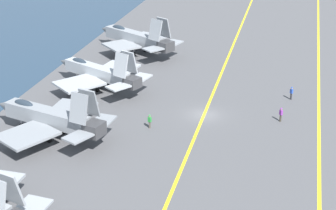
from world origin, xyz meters
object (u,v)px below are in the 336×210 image
(parked_jet_second, at_px, (49,117))
(crew_blue_vest, at_px, (291,93))
(crew_purple_vest, at_px, (281,114))
(parked_jet_fourth, at_px, (135,38))
(crew_green_vest, at_px, (150,121))
(parked_jet_third, at_px, (99,72))

(parked_jet_second, height_order, crew_blue_vest, parked_jet_second)
(crew_purple_vest, bearing_deg, parked_jet_fourth, 48.91)
(parked_jet_second, xyz_separation_m, crew_green_vest, (4.69, -10.39, -1.47))
(parked_jet_third, height_order, crew_green_vest, parked_jet_third)
(parked_jet_third, height_order, parked_jet_fourth, parked_jet_fourth)
(parked_jet_fourth, bearing_deg, crew_green_vest, -159.91)
(parked_jet_second, height_order, crew_purple_vest, parked_jet_second)
(parked_jet_fourth, height_order, crew_green_vest, parked_jet_fourth)
(parked_jet_third, distance_m, parked_jet_fourth, 16.66)
(crew_blue_vest, bearing_deg, parked_jet_fourth, 60.88)
(parked_jet_fourth, bearing_deg, parked_jet_second, 179.18)
(crew_blue_vest, distance_m, crew_green_vest, 20.45)
(crew_purple_vest, xyz_separation_m, crew_green_vest, (-5.49, 14.93, -0.03))
(parked_jet_fourth, distance_m, crew_green_vest, 28.98)
(parked_jet_third, relative_size, crew_green_vest, 8.74)
(parked_jet_fourth, xyz_separation_m, crew_blue_vest, (-14.47, -25.97, -1.65))
(crew_blue_vest, xyz_separation_m, crew_green_vest, (-12.70, 16.03, -0.03))
(parked_jet_second, relative_size, crew_blue_vest, 8.45)
(parked_jet_second, distance_m, crew_blue_vest, 31.67)
(parked_jet_third, height_order, crew_blue_vest, parked_jet_third)
(parked_jet_second, xyz_separation_m, parked_jet_third, (15.21, -0.19, -0.05))
(crew_blue_vest, bearing_deg, crew_green_vest, 128.39)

